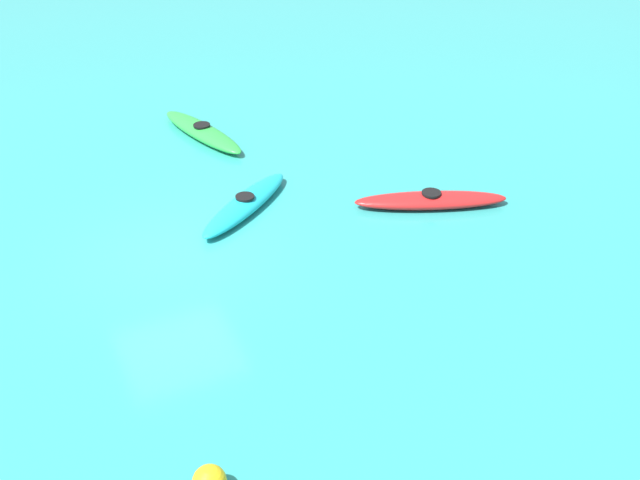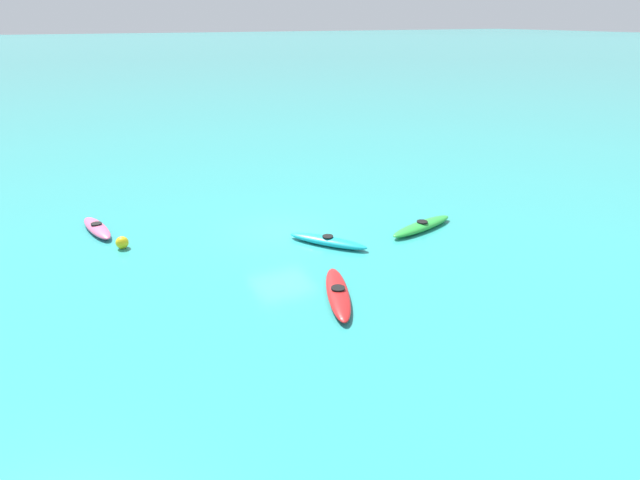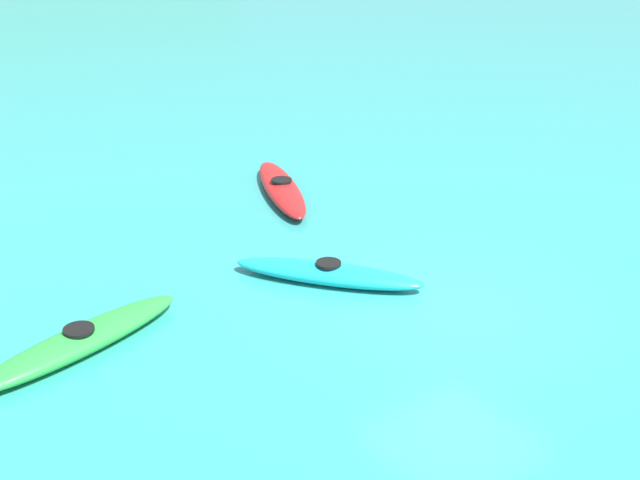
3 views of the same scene
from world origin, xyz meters
name	(u,v)px [view 2 (image 2 of 3)]	position (x,y,z in m)	size (l,w,h in m)	color
ground_plane	(281,231)	(0.00, 0.00, 0.00)	(600.00, 600.00, 0.00)	teal
kayak_green	(422,226)	(-5.27, 2.43, 0.16)	(3.55, 1.57, 0.37)	green
kayak_cyan	(328,241)	(-1.08, 2.09, 0.16)	(2.51, 2.96, 0.37)	#19B7C6
kayak_pink	(97,228)	(6.73, -3.29, 0.16)	(1.20, 2.97, 0.37)	pink
kayak_red	(338,293)	(0.52, 5.92, 0.16)	(1.91, 3.44, 0.37)	red
buoy_yellow	(122,243)	(6.02, -1.07, 0.24)	(0.47, 0.47, 0.47)	yellow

